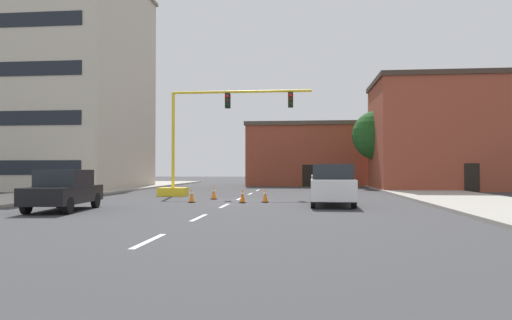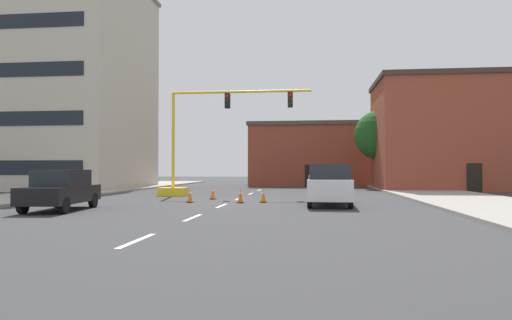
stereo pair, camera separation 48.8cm
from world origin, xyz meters
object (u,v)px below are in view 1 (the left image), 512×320
object	(u,v)px
traffic_cone_roadside_d	(214,193)
traffic_cone_roadside_a	(265,196)
traffic_signal_gantry	(193,161)
traffic_cone_roadside_b	(192,195)
traffic_cone_roadside_c	(243,196)
pickup_truck_white	(332,185)
sedan_black_near_left	(64,190)
tree_right_far	(377,135)

from	to	relation	value
traffic_cone_roadside_d	traffic_cone_roadside_a	bearing A→B (deg)	-35.32
traffic_signal_gantry	traffic_cone_roadside_a	world-z (taller)	traffic_signal_gantry
traffic_cone_roadside_b	traffic_cone_roadside_c	size ratio (longest dim) A/B	1.00
traffic_cone_roadside_c	pickup_truck_white	bearing A→B (deg)	-14.54
sedan_black_near_left	traffic_cone_roadside_a	world-z (taller)	sedan_black_near_left
pickup_truck_white	traffic_cone_roadside_d	bearing A→B (deg)	149.25
traffic_signal_gantry	traffic_cone_roadside_d	world-z (taller)	traffic_signal_gantry
traffic_signal_gantry	pickup_truck_white	bearing A→B (deg)	-38.36
traffic_cone_roadside_a	traffic_cone_roadside_b	distance (m)	3.88
traffic_cone_roadside_c	traffic_cone_roadside_d	xyz separation A→B (m)	(-2.05, 2.74, 0.01)
sedan_black_near_left	traffic_cone_roadside_c	world-z (taller)	sedan_black_near_left
tree_right_far	traffic_cone_roadside_d	world-z (taller)	tree_right_far
traffic_signal_gantry	tree_right_far	distance (m)	19.52
traffic_cone_roadside_c	traffic_cone_roadside_d	size ratio (longest dim) A/B	0.98
traffic_cone_roadside_d	traffic_signal_gantry	bearing A→B (deg)	124.42
sedan_black_near_left	traffic_cone_roadside_b	distance (m)	6.80
traffic_signal_gantry	sedan_black_near_left	xyz separation A→B (m)	(-2.97, -10.84, -1.41)
pickup_truck_white	sedan_black_near_left	size ratio (longest dim) A/B	1.17
pickup_truck_white	traffic_cone_roadside_a	size ratio (longest dim) A/B	7.34
traffic_signal_gantry	traffic_cone_roadside_b	size ratio (longest dim) A/B	12.99
tree_right_far	traffic_cone_roadside_c	xyz separation A→B (m)	(-9.82, -19.13, -4.44)
traffic_signal_gantry	traffic_cone_roadside_d	xyz separation A→B (m)	(1.94, -2.83, -1.91)
traffic_cone_roadside_b	traffic_cone_roadside_c	world-z (taller)	traffic_cone_roadside_c
traffic_cone_roadside_d	sedan_black_near_left	bearing A→B (deg)	-121.52
sedan_black_near_left	traffic_cone_roadside_b	size ratio (longest dim) A/B	6.10
traffic_signal_gantry	traffic_cone_roadside_d	distance (m)	3.93
sedan_black_near_left	traffic_signal_gantry	bearing A→B (deg)	74.66
traffic_cone_roadside_b	traffic_cone_roadside_d	bearing A→B (deg)	76.56
traffic_cone_roadside_a	traffic_cone_roadside_c	world-z (taller)	traffic_cone_roadside_c
pickup_truck_white	traffic_signal_gantry	bearing A→B (deg)	141.64
pickup_truck_white	sedan_black_near_left	world-z (taller)	pickup_truck_white
sedan_black_near_left	traffic_cone_roadside_c	size ratio (longest dim) A/B	6.08
tree_right_far	traffic_cone_roadside_d	distance (m)	20.72
tree_right_far	pickup_truck_white	bearing A→B (deg)	-104.57
pickup_truck_white	sedan_black_near_left	xyz separation A→B (m)	(-11.50, -4.09, -0.09)
traffic_cone_roadside_d	traffic_cone_roadside_c	bearing A→B (deg)	-53.24
tree_right_far	traffic_cone_roadside_b	size ratio (longest dim) A/B	9.27
sedan_black_near_left	traffic_cone_roadside_a	bearing A→B (deg)	35.34
pickup_truck_white	traffic_cone_roadside_c	world-z (taller)	pickup_truck_white
tree_right_far	traffic_cone_roadside_a	bearing A→B (deg)	-114.95
pickup_truck_white	traffic_cone_roadside_d	distance (m)	7.69
traffic_cone_roadside_a	traffic_cone_roadside_d	distance (m)	3.91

